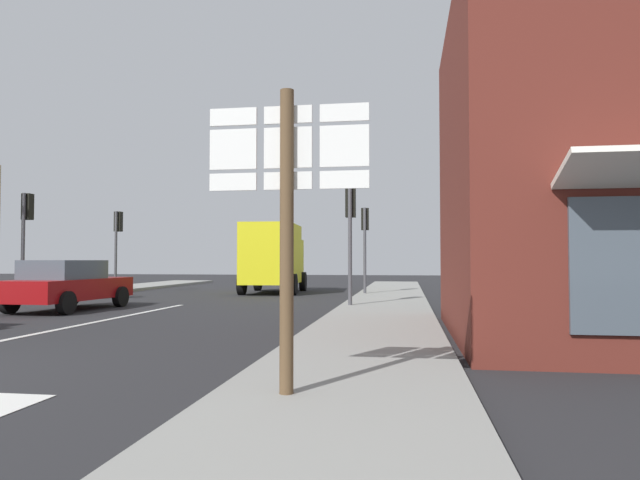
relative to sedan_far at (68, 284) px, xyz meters
name	(u,v)px	position (x,y,z in m)	size (l,w,h in m)	color
ground_plane	(154,311)	(2.58, 0.28, -0.76)	(80.00, 80.00, 0.00)	#232326
sidewalk_right	(380,319)	(9.23, -1.72, -0.69)	(2.64, 44.00, 0.14)	gray
lane_centre_stripe	(74,326)	(2.58, -3.72, -0.75)	(0.16, 12.00, 0.01)	silver
sedan_far	(68,284)	(0.00, 0.00, 0.00)	(2.11, 4.27, 1.47)	maroon
delivery_truck	(274,256)	(3.97, 9.37, 0.89)	(2.74, 5.12, 3.05)	yellow
route_sign_post	(287,208)	(8.68, -9.70, 1.24)	(1.66, 0.14, 3.20)	brown
traffic_light_far_left	(118,233)	(-3.04, 8.43, 1.96)	(0.30, 0.49, 3.67)	#47474C
traffic_light_near_left	(26,222)	(-3.04, 2.24, 2.03)	(0.30, 0.49, 3.76)	#47474C
traffic_light_far_right	(365,231)	(8.21, 7.67, 1.91)	(0.30, 0.49, 3.60)	#47474C
traffic_light_near_right	(350,219)	(8.21, 1.62, 1.96)	(0.30, 0.49, 3.67)	#47474C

